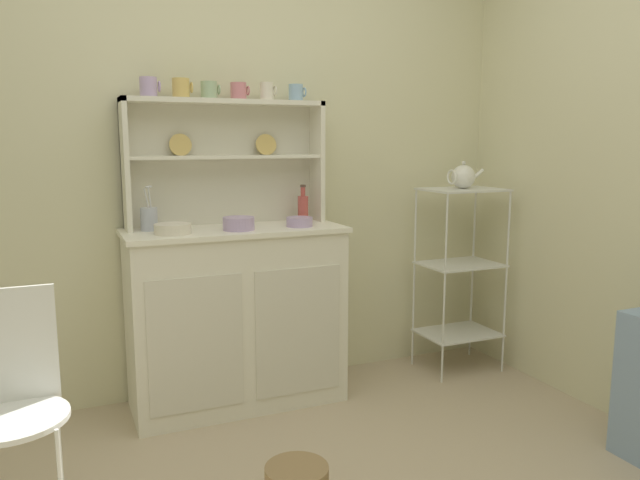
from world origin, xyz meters
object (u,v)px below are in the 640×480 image
cup_lilac_0 (149,87)px  jam_bottle (303,207)px  hutch_shelf_unit (224,152)px  porcelain_teapot (463,177)px  bakers_rack (460,261)px  bowl_mixing_large (173,229)px  wire_chair (10,393)px  utensil_jar (149,219)px  hutch_cabinet (237,315)px

cup_lilac_0 → jam_bottle: size_ratio=0.48×
hutch_shelf_unit → porcelain_teapot: 1.34m
bakers_rack → bowl_mixing_large: bakers_rack is taller
cup_lilac_0 → hutch_shelf_unit: bearing=6.3°
wire_chair → utensil_jar: utensil_jar is taller
cup_lilac_0 → bowl_mixing_large: bearing=-75.2°
wire_chair → utensil_jar: 1.12m
hutch_cabinet → cup_lilac_0: 1.18m
hutch_shelf_unit → utensil_jar: size_ratio=4.62×
hutch_cabinet → cup_lilac_0: bearing=161.5°
hutch_shelf_unit → bowl_mixing_large: (-0.31, -0.24, -0.35)m
bakers_rack → cup_lilac_0: 1.93m
hutch_cabinet → bowl_mixing_large: (-0.31, -0.07, 0.46)m
hutch_shelf_unit → jam_bottle: (0.40, -0.08, -0.29)m
hutch_cabinet → bakers_rack: (1.32, -0.05, 0.18)m
bakers_rack → wire_chair: bakers_rack is taller
bowl_mixing_large → jam_bottle: size_ratio=0.86×
bakers_rack → utensil_jar: size_ratio=4.90×
hutch_shelf_unit → cup_lilac_0: 0.48m
utensil_jar → porcelain_teapot: (1.71, -0.12, 0.17)m
jam_bottle → cup_lilac_0: bearing=177.3°
bowl_mixing_large → hutch_shelf_unit: bearing=37.0°
bakers_rack → porcelain_teapot: (-0.00, -0.00, 0.49)m
wire_chair → jam_bottle: (1.37, 0.85, 0.46)m
bakers_rack → jam_bottle: size_ratio=5.41×
hutch_cabinet → utensil_jar: utensil_jar is taller
hutch_shelf_unit → wire_chair: hutch_shelf_unit is taller
hutch_shelf_unit → jam_bottle: bearing=-10.9°
hutch_shelf_unit → bowl_mixing_large: 0.52m
cup_lilac_0 → bowl_mixing_large: (0.05, -0.20, -0.65)m
bowl_mixing_large → porcelain_teapot: porcelain_teapot is taller
wire_chair → utensil_jar: size_ratio=3.92×
jam_bottle → utensil_jar: utensil_jar is taller
jam_bottle → utensil_jar: 0.79m
hutch_cabinet → bowl_mixing_large: 0.57m
wire_chair → hutch_cabinet: bearing=31.1°
hutch_shelf_unit → bakers_rack: (1.32, -0.21, -0.63)m
bowl_mixing_large → hutch_cabinet: bearing=13.2°
cup_lilac_0 → utensil_jar: 0.62m
bakers_rack → cup_lilac_0: cup_lilac_0 is taller
hutch_cabinet → jam_bottle: jam_bottle is taller
cup_lilac_0 → jam_bottle: bearing=-2.7°
hutch_shelf_unit → utensil_jar: bearing=-167.8°
cup_lilac_0 → bowl_mixing_large: 0.68m
bakers_rack → utensil_jar: bearing=175.9°
jam_bottle → porcelain_teapot: porcelain_teapot is taller
bakers_rack → wire_chair: bearing=-162.6°
utensil_jar → jam_bottle: bearing=0.7°
hutch_cabinet → bowl_mixing_large: bearing=-166.8°
wire_chair → bowl_mixing_large: size_ratio=5.04×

